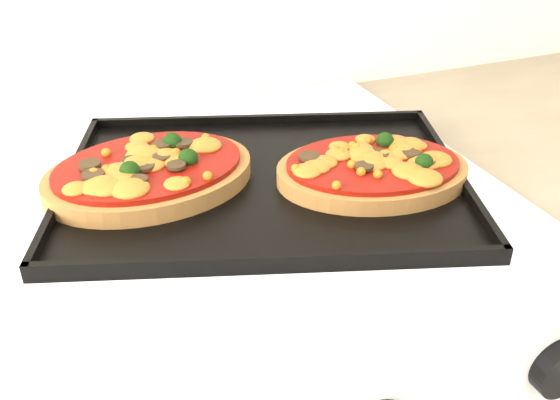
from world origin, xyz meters
name	(u,v)px	position (x,y,z in m)	size (l,w,h in m)	color
baking_tray	(264,179)	(0.02, 1.70, 0.92)	(0.47, 0.35, 0.02)	black
pizza_left	(149,170)	(-0.11, 1.74, 0.94)	(0.25, 0.18, 0.04)	#9B6435
pizza_right	(373,168)	(0.14, 1.65, 0.94)	(0.23, 0.16, 0.03)	#9B6435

